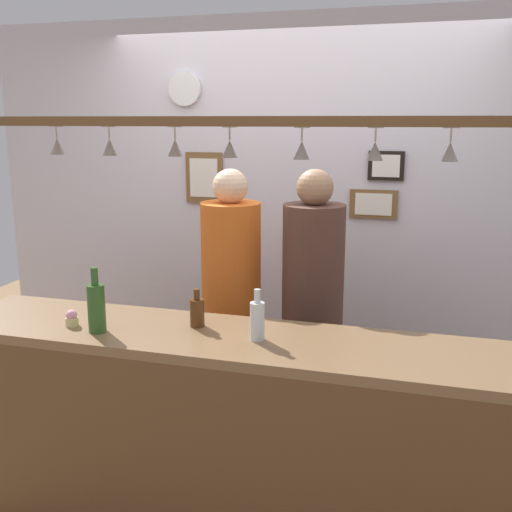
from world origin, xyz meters
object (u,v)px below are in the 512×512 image
object	(u,v)px
bottle_beer_brown_stubby	(197,312)
wall_clock	(185,89)
picture_frame_upper_small	(386,166)
bottle_champagne_green	(96,307)
picture_frame_caricature	(204,178)
person_right_brown_shirt	(313,291)
bottle_soda_clear	(257,320)
picture_frame_lower_pair	(374,204)
person_left_orange_shirt	(231,286)
cupcake	(72,318)

from	to	relation	value
bottle_beer_brown_stubby	wall_clock	bearing A→B (deg)	113.74
bottle_beer_brown_stubby	picture_frame_upper_small	xyz separation A→B (m)	(0.74, 1.33, 0.59)
bottle_champagne_green	picture_frame_caricature	distance (m)	1.59
person_right_brown_shirt	wall_clock	size ratio (longest dim) A/B	7.70
bottle_soda_clear	picture_frame_upper_small	size ratio (longest dim) A/B	1.05
picture_frame_caricature	picture_frame_lower_pair	distance (m)	1.14
bottle_soda_clear	wall_clock	distance (m)	1.98
person_left_orange_shirt	picture_frame_lower_pair	size ratio (longest dim) A/B	5.61
bottle_champagne_green	bottle_soda_clear	world-z (taller)	bottle_champagne_green
person_right_brown_shirt	bottle_soda_clear	world-z (taller)	person_right_brown_shirt
person_right_brown_shirt	picture_frame_upper_small	bearing A→B (deg)	63.93
bottle_soda_clear	picture_frame_upper_small	xyz separation A→B (m)	(0.43, 1.42, 0.57)
person_right_brown_shirt	bottle_beer_brown_stubby	size ratio (longest dim) A/B	9.41
person_right_brown_shirt	cupcake	distance (m)	1.29
picture_frame_upper_small	picture_frame_caricature	bearing A→B (deg)	180.00
person_left_orange_shirt	bottle_soda_clear	world-z (taller)	person_left_orange_shirt
person_left_orange_shirt	person_right_brown_shirt	xyz separation A→B (m)	(0.47, -0.00, 0.01)
person_right_brown_shirt	wall_clock	distance (m)	1.64
person_left_orange_shirt	person_right_brown_shirt	distance (m)	0.47
person_left_orange_shirt	cupcake	bearing A→B (deg)	-121.65
person_left_orange_shirt	person_right_brown_shirt	size ratio (longest dim) A/B	0.99
person_right_brown_shirt	cupcake	size ratio (longest dim) A/B	21.71
bottle_soda_clear	picture_frame_lower_pair	size ratio (longest dim) A/B	0.77
wall_clock	bottle_champagne_green	bearing A→B (deg)	-83.48
person_right_brown_shirt	bottle_champagne_green	world-z (taller)	person_right_brown_shirt
picture_frame_caricature	picture_frame_upper_small	world-z (taller)	picture_frame_upper_small
picture_frame_caricature	bottle_soda_clear	bearing A→B (deg)	-61.37
person_left_orange_shirt	bottle_champagne_green	bearing A→B (deg)	-112.31
bottle_beer_brown_stubby	picture_frame_upper_small	bearing A→B (deg)	60.86
cupcake	picture_frame_caricature	size ratio (longest dim) A/B	0.23
bottle_champagne_green	wall_clock	xyz separation A→B (m)	(-0.17, 1.52, 1.02)
bottle_champagne_green	bottle_soda_clear	xyz separation A→B (m)	(0.73, 0.10, -0.03)
person_left_orange_shirt	picture_frame_upper_small	world-z (taller)	picture_frame_upper_small
cupcake	picture_frame_lower_pair	bearing A→B (deg)	50.16
wall_clock	cupcake	bearing A→B (deg)	-89.32
bottle_champagne_green	bottle_beer_brown_stubby	distance (m)	0.45
person_right_brown_shirt	picture_frame_upper_small	distance (m)	0.98
picture_frame_lower_pair	picture_frame_upper_small	bearing A→B (deg)	0.00
picture_frame_lower_pair	wall_clock	world-z (taller)	wall_clock
cupcake	picture_frame_upper_small	distance (m)	2.08
cupcake	picture_frame_upper_small	xyz separation A→B (m)	(1.31, 1.49, 0.63)
person_left_orange_shirt	bottle_beer_brown_stubby	distance (m)	0.68
picture_frame_caricature	picture_frame_lower_pair	size ratio (longest dim) A/B	1.13
bottle_champagne_green	bottle_beer_brown_stubby	xyz separation A→B (m)	(0.41, 0.19, -0.05)
bottle_champagne_green	picture_frame_lower_pair	distance (m)	1.89
bottle_soda_clear	picture_frame_lower_pair	bearing A→B (deg)	75.85
person_right_brown_shirt	bottle_beer_brown_stubby	xyz separation A→B (m)	(-0.42, -0.67, 0.06)
person_right_brown_shirt	picture_frame_lower_pair	bearing A→B (deg)	68.77
cupcake	picture_frame_upper_small	world-z (taller)	picture_frame_upper_small
person_right_brown_shirt	bottle_soda_clear	size ratio (longest dim) A/B	7.36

